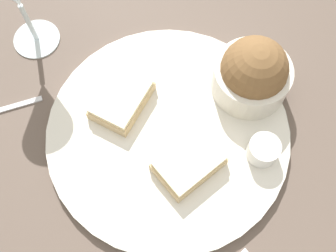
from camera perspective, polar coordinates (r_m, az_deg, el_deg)
The scene contains 6 objects.
ground_plane at distance 0.63m, azimuth -0.00°, elevation -1.20°, with size 4.00×4.00×0.00m, color brown.
dinner_plate at distance 0.62m, azimuth -0.00°, elevation -0.96°, with size 0.36×0.36×0.01m.
salad_bowl at distance 0.62m, azimuth 11.41°, elevation 7.00°, with size 0.11×0.11×0.10m.
sauce_ramekin at distance 0.60m, azimuth 12.82°, elevation -3.12°, with size 0.04×0.04×0.03m.
cheese_toast_near at distance 0.63m, azimuth -6.32°, elevation 3.60°, with size 0.11×0.10×0.03m.
cheese_toast_far at distance 0.59m, azimuth 2.82°, elevation -5.07°, with size 0.10×0.07×0.03m.
Camera 1 is at (0.13, 0.19, 0.58)m, focal length 45.00 mm.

